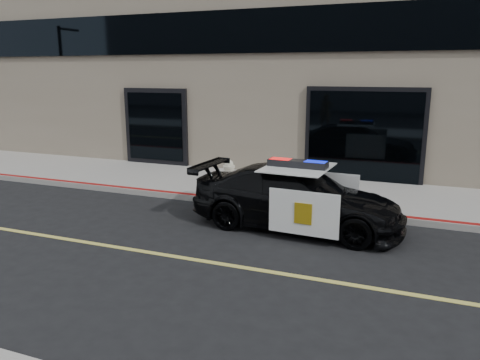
% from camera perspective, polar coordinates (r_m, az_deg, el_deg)
% --- Properties ---
extents(ground, '(120.00, 120.00, 0.00)m').
position_cam_1_polar(ground, '(7.77, 15.31, -12.55)').
color(ground, black).
rests_on(ground, ground).
extents(sidewalk_n, '(60.00, 3.50, 0.15)m').
position_cam_1_polar(sidewalk_n, '(12.69, 18.03, -2.30)').
color(sidewalk_n, gray).
rests_on(sidewalk_n, ground).
extents(police_car, '(2.35, 4.73, 1.49)m').
position_cam_1_polar(police_car, '(10.09, 6.94, -2.15)').
color(police_car, black).
rests_on(police_car, ground).
extents(fire_hydrant, '(0.38, 0.52, 0.83)m').
position_cam_1_polar(fire_hydrant, '(12.75, -1.37, 0.58)').
color(fire_hydrant, beige).
rests_on(fire_hydrant, sidewalk_n).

